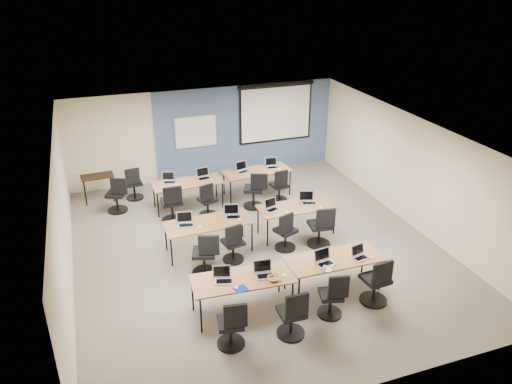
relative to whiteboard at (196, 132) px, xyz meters
name	(u,v)px	position (x,y,z in m)	size (l,w,h in m)	color
floor	(256,247)	(0.30, -4.43, -1.45)	(8.00, 9.00, 0.02)	#6B6354
ceiling	(256,135)	(0.30, -4.43, 1.25)	(8.00, 9.00, 0.02)	white
wall_back	(205,133)	(0.30, 0.07, -0.10)	(8.00, 0.04, 2.70)	beige
wall_front	(362,321)	(0.30, -8.93, -0.10)	(8.00, 0.04, 2.70)	beige
wall_left	(63,223)	(-3.70, -4.43, -0.10)	(0.04, 9.00, 2.70)	beige
wall_right	(411,171)	(4.30, -4.43, -0.10)	(0.04, 9.00, 2.70)	beige
blue_accent_panel	(246,129)	(1.55, 0.04, -0.10)	(5.50, 0.04, 2.70)	#3D5977
whiteboard	(196,132)	(0.00, 0.00, 0.00)	(1.28, 0.03, 0.98)	#B0B0B0
projector_screen	(276,110)	(2.50, -0.02, 0.44)	(2.40, 0.10, 1.82)	black
training_table_front_left	(242,280)	(-0.71, -6.52, -0.76)	(1.86, 0.77, 0.73)	olive
training_table_front_right	(334,260)	(1.19, -6.47, -0.76)	(1.88, 0.78, 0.73)	brown
training_table_mid_left	(208,224)	(-0.75, -4.21, -0.76)	(1.94, 0.81, 0.73)	olive
training_table_mid_right	(297,208)	(1.42, -4.15, -0.76)	(1.83, 0.76, 0.73)	#9E5628
training_table_back_left	(188,184)	(-0.71, -1.89, -0.76)	(1.83, 0.76, 0.73)	#A5692B
training_table_back_right	(257,172)	(1.27, -1.75, -0.76)	(1.85, 0.77, 0.73)	brown
laptop_0	(223,277)	(-1.05, -6.45, -0.66)	(0.33, 0.28, 0.25)	silver
mouse_0	(236,288)	(-0.90, -6.77, -0.71)	(0.06, 0.09, 0.03)	white
task_chair_0	(232,328)	(-1.17, -7.37, -1.05)	(0.48, 0.48, 0.97)	black
laptop_1	(264,272)	(-0.29, -6.54, -0.66)	(0.35, 0.29, 0.26)	#BBBBBB
mouse_1	(285,275)	(0.05, -6.70, -0.71)	(0.06, 0.10, 0.04)	white
task_chair_1	(293,317)	(-0.11, -7.47, -1.04)	(0.50, 0.50, 0.98)	black
laptop_2	(324,260)	(0.93, -6.55, -0.66)	(0.34, 0.29, 0.26)	#B9B9BB
mouse_2	(332,266)	(1.02, -6.72, -0.71)	(0.06, 0.10, 0.04)	white
task_chair_2	(333,299)	(0.80, -7.21, -1.06)	(0.46, 0.46, 0.95)	black
laptop_3	(359,255)	(1.67, -6.60, -0.66)	(0.30, 0.26, 0.23)	#B4B3C0
mouse_3	(373,257)	(1.91, -6.70, -0.71)	(0.06, 0.09, 0.03)	white
task_chair_3	(376,285)	(1.76, -7.14, -1.03)	(0.53, 0.53, 1.01)	black
laptop_4	(185,222)	(-1.24, -4.15, -0.65)	(0.35, 0.30, 0.27)	#B6B6B6
mouse_4	(200,226)	(-0.97, -4.36, -0.71)	(0.06, 0.10, 0.03)	white
task_chair_4	(205,257)	(-1.06, -5.12, -1.03)	(0.54, 0.53, 1.01)	black
laptop_5	(233,214)	(-0.16, -4.13, -0.66)	(0.35, 0.29, 0.26)	#9FA0A8
mouse_5	(240,220)	(-0.06, -4.35, -0.71)	(0.06, 0.10, 0.04)	white
task_chair_5	(233,246)	(-0.36, -4.83, -1.06)	(0.47, 0.47, 0.96)	black
laptop_6	(272,207)	(0.81, -4.09, -0.66)	(0.32, 0.28, 0.25)	#AEAEAE
mouse_6	(287,212)	(1.08, -4.38, -0.71)	(0.06, 0.09, 0.03)	white
task_chair_6	(286,234)	(0.89, -4.75, -1.05)	(0.50, 0.48, 0.97)	black
laptop_7	(308,200)	(1.75, -4.05, -0.65)	(0.35, 0.30, 0.27)	silver
mouse_7	(321,207)	(1.93, -4.39, -0.71)	(0.07, 0.10, 0.04)	white
task_chair_7	(321,230)	(1.71, -4.86, -1.03)	(0.54, 0.54, 1.02)	black
laptop_8	(169,180)	(-1.16, -1.71, -0.66)	(0.33, 0.28, 0.25)	silver
mouse_8	(178,184)	(-0.96, -1.92, -0.71)	(0.06, 0.10, 0.03)	white
task_chair_8	(172,206)	(-1.26, -2.58, -1.02)	(0.57, 0.57, 1.04)	black
laptop_9	(203,176)	(-0.24, -1.76, -0.65)	(0.35, 0.30, 0.27)	#B7B7BE
mouse_9	(212,180)	(-0.07, -2.00, -0.71)	(0.06, 0.10, 0.03)	white
task_chair_9	(207,203)	(-0.36, -2.57, -1.06)	(0.47, 0.46, 0.95)	black
laptop_10	(242,169)	(0.88, -1.67, -0.65)	(0.35, 0.30, 0.27)	#A3A3AA
mouse_10	(252,174)	(1.06, -1.98, -0.71)	(0.06, 0.10, 0.04)	white
task_chair_10	(255,193)	(0.95, -2.49, -1.03)	(0.58, 0.55, 1.02)	black
laptop_11	(272,165)	(1.76, -1.65, -0.66)	(0.34, 0.29, 0.26)	#B2B2B6
mouse_11	(279,169)	(1.90, -1.85, -0.71)	(0.06, 0.09, 0.03)	white
task_chair_11	(280,188)	(1.72, -2.35, -1.06)	(0.47, 0.47, 0.95)	black
blue_mousepad	(241,289)	(-0.83, -6.82, -0.72)	(0.24, 0.20, 0.01)	navy
snack_bowl	(274,278)	(-0.18, -6.75, -0.69)	(0.25, 0.25, 0.06)	brown
snack_plate	(328,269)	(0.89, -6.78, -0.71)	(0.18, 0.18, 0.01)	white
coffee_cup	(325,268)	(0.84, -6.77, -0.68)	(0.06, 0.06, 0.06)	silver
utility_table	(97,179)	(-2.92, -0.70, -0.80)	(0.85, 0.47, 0.75)	black
spare_chair_a	(134,186)	(-2.00, -0.90, -1.06)	(0.47, 0.47, 0.96)	black
spare_chair_b	(117,197)	(-2.50, -1.53, -1.04)	(0.55, 0.52, 1.00)	black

